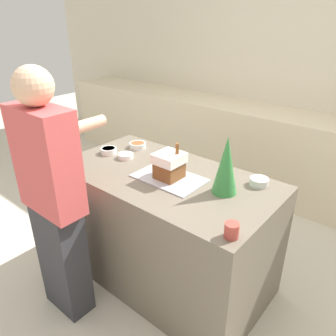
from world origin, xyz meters
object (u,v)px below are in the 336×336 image
at_px(gingerbread_house, 169,165).
at_px(candy_bowl_front_corner, 138,145).
at_px(candy_bowl_center_rear, 126,156).
at_px(cookbook, 171,154).
at_px(candy_bowl_far_left, 109,150).
at_px(mug, 232,230).
at_px(candy_bowl_beside_tree, 259,181).
at_px(person, 54,200).
at_px(baking_tray, 169,178).
at_px(decorative_tree, 226,165).

relative_size(gingerbread_house, candy_bowl_front_corner, 1.83).
height_order(candy_bowl_center_rear, cookbook, candy_bowl_center_rear).
distance_m(candy_bowl_center_rear, candy_bowl_far_left, 0.17).
height_order(candy_bowl_front_corner, mug, mug).
relative_size(candy_bowl_beside_tree, mug, 1.50).
xyz_separation_m(candy_bowl_front_corner, person, (0.15, -0.88, -0.06)).
bearing_deg(candy_bowl_far_left, candy_bowl_beside_tree, 13.37).
bearing_deg(candy_bowl_beside_tree, candy_bowl_center_rear, -165.59).
height_order(baking_tray, mug, mug).
bearing_deg(person, decorative_tree, 42.21).
bearing_deg(mug, gingerbread_house, 155.52).
bearing_deg(person, mug, 17.99).
relative_size(baking_tray, gingerbread_house, 1.90).
relative_size(candy_bowl_front_corner, person, 0.08).
relative_size(candy_bowl_beside_tree, person, 0.07).
height_order(baking_tray, candy_bowl_far_left, candy_bowl_far_left).
height_order(mug, person, person).
bearing_deg(cookbook, candy_bowl_front_corner, -168.45).
xyz_separation_m(candy_bowl_far_left, cookbook, (0.39, 0.29, -0.01)).
relative_size(gingerbread_house, candy_bowl_far_left, 1.99).
bearing_deg(person, candy_bowl_beside_tree, 45.79).
height_order(decorative_tree, person, person).
xyz_separation_m(candy_bowl_far_left, person, (0.24, -0.65, -0.06)).
relative_size(candy_bowl_beside_tree, candy_bowl_front_corner, 0.89).
xyz_separation_m(gingerbread_house, candy_bowl_far_left, (-0.64, 0.03, -0.08)).
bearing_deg(baking_tray, cookbook, 127.54).
bearing_deg(candy_bowl_center_rear, cookbook, 49.85).
height_order(gingerbread_house, candy_bowl_far_left, gingerbread_house).
bearing_deg(candy_bowl_front_corner, person, -80.42).
bearing_deg(candy_bowl_front_corner, candy_bowl_center_rear, -69.86).
xyz_separation_m(gingerbread_house, candy_bowl_center_rear, (-0.47, 0.05, -0.08)).
height_order(decorative_tree, candy_bowl_far_left, decorative_tree).
distance_m(baking_tray, gingerbread_house, 0.10).
bearing_deg(candy_bowl_beside_tree, candy_bowl_front_corner, -177.66).
distance_m(decorative_tree, candy_bowl_front_corner, 0.95).
bearing_deg(baking_tray, decorative_tree, 11.40).
relative_size(mug, person, 0.05).
distance_m(baking_tray, cookbook, 0.40).
height_order(gingerbread_house, cookbook, gingerbread_house).
bearing_deg(candy_bowl_center_rear, gingerbread_house, -5.84).
bearing_deg(candy_bowl_front_corner, candy_bowl_far_left, -112.20).
relative_size(gingerbread_house, person, 0.15).
relative_size(candy_bowl_beside_tree, candy_bowl_center_rear, 1.03).
bearing_deg(person, candy_bowl_front_corner, 99.58).
distance_m(candy_bowl_beside_tree, mug, 0.60).
bearing_deg(candy_bowl_center_rear, candy_bowl_beside_tree, 14.41).
xyz_separation_m(gingerbread_house, cookbook, (-0.24, 0.31, -0.09)).
height_order(gingerbread_house, candy_bowl_front_corner, gingerbread_house).
bearing_deg(decorative_tree, candy_bowl_center_rear, -178.15).
distance_m(gingerbread_house, cookbook, 0.41).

